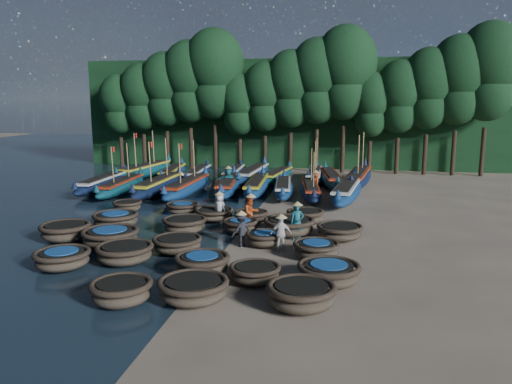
% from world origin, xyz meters
% --- Properties ---
extents(ground, '(120.00, 120.00, 0.00)m').
position_xyz_m(ground, '(0.00, 0.00, 0.00)').
color(ground, gray).
rests_on(ground, ground).
extents(foliage_wall, '(40.00, 3.00, 10.00)m').
position_xyz_m(foliage_wall, '(0.00, 23.50, 5.00)').
color(foliage_wall, black).
rests_on(foliage_wall, ground).
extents(coracle_2, '(2.01, 2.01, 0.78)m').
position_xyz_m(coracle_2, '(-1.82, -10.29, 0.44)').
color(coracle_2, '#4B402F').
rests_on(coracle_2, ground).
extents(coracle_3, '(2.32, 2.32, 0.77)m').
position_xyz_m(coracle_3, '(0.36, -9.70, 0.44)').
color(coracle_3, '#4B402F').
rests_on(coracle_3, ground).
extents(coracle_4, '(2.26, 2.26, 0.82)m').
position_xyz_m(coracle_4, '(3.81, -9.65, 0.47)').
color(coracle_4, '#4B402F').
rests_on(coracle_4, ground).
extents(coracle_5, '(2.34, 2.34, 0.74)m').
position_xyz_m(coracle_5, '(-5.50, -7.59, 0.43)').
color(coracle_5, '#4B402F').
rests_on(coracle_5, ground).
extents(coracle_6, '(2.74, 2.74, 0.77)m').
position_xyz_m(coracle_6, '(-3.45, -6.52, 0.44)').
color(coracle_6, '#4B402F').
rests_on(coracle_6, ground).
extents(coracle_7, '(2.42, 2.42, 0.83)m').
position_xyz_m(coracle_7, '(-0.02, -7.40, 0.48)').
color(coracle_7, '#4B402F').
rests_on(coracle_7, ground).
extents(coracle_8, '(1.85, 1.85, 0.65)m').
position_xyz_m(coracle_8, '(1.99, -7.68, 0.37)').
color(coracle_8, '#4B402F').
rests_on(coracle_8, ground).
extents(coracle_9, '(2.55, 2.55, 0.79)m').
position_xyz_m(coracle_9, '(4.57, -7.46, 0.45)').
color(coracle_9, '#4B402F').
rests_on(coracle_9, ground).
extents(coracle_10, '(2.31, 2.31, 0.82)m').
position_xyz_m(coracle_10, '(-7.49, -4.05, 0.47)').
color(coracle_10, '#4B402F').
rests_on(coracle_10, ground).
extents(coracle_11, '(2.98, 2.98, 0.81)m').
position_xyz_m(coracle_11, '(-5.03, -4.57, 0.47)').
color(coracle_11, '#4B402F').
rests_on(coracle_11, ground).
extents(coracle_12, '(2.10, 2.10, 0.70)m').
position_xyz_m(coracle_12, '(-1.85, -4.87, 0.40)').
color(coracle_12, '#4B402F').
rests_on(coracle_12, ground).
extents(coracle_13, '(1.92, 1.92, 0.64)m').
position_xyz_m(coracle_13, '(1.60, -3.24, 0.37)').
color(coracle_13, '#4B402F').
rests_on(coracle_13, ground).
extents(coracle_14, '(1.93, 1.93, 0.69)m').
position_xyz_m(coracle_14, '(3.95, -4.53, 0.40)').
color(coracle_14, '#4B402F').
rests_on(coracle_14, ground).
extents(coracle_15, '(2.30, 2.30, 0.77)m').
position_xyz_m(coracle_15, '(-6.29, -1.45, 0.45)').
color(coracle_15, '#4B402F').
rests_on(coracle_15, ground).
extents(coracle_16, '(2.37, 2.37, 0.77)m').
position_xyz_m(coracle_16, '(-2.55, -1.79, 0.44)').
color(coracle_16, '#4B402F').
rests_on(coracle_16, ground).
extents(coracle_17, '(1.81, 1.81, 0.67)m').
position_xyz_m(coracle_17, '(0.11, -1.31, 0.39)').
color(coracle_17, '#4B402F').
rests_on(coracle_17, ground).
extents(coracle_18, '(2.48, 2.48, 0.82)m').
position_xyz_m(coracle_18, '(2.46, -1.25, 0.47)').
color(coracle_18, '#4B402F').
rests_on(coracle_18, ground).
extents(coracle_19, '(2.14, 2.14, 0.72)m').
position_xyz_m(coracle_19, '(4.85, -1.64, 0.41)').
color(coracle_19, '#4B402F').
rests_on(coracle_19, ground).
extents(coracle_20, '(1.67, 1.67, 0.64)m').
position_xyz_m(coracle_20, '(-7.25, 2.00, 0.37)').
color(coracle_20, '#4B402F').
rests_on(coracle_20, ground).
extents(coracle_21, '(2.03, 2.03, 0.65)m').
position_xyz_m(coracle_21, '(-3.95, 2.06, 0.37)').
color(coracle_21, '#4B402F').
rests_on(coracle_21, ground).
extents(coracle_22, '(2.37, 2.37, 0.68)m').
position_xyz_m(coracle_22, '(-1.77, 0.82, 0.39)').
color(coracle_22, '#4B402F').
rests_on(coracle_22, ground).
extents(coracle_23, '(1.90, 1.90, 0.65)m').
position_xyz_m(coracle_23, '(0.25, 0.76, 0.37)').
color(coracle_23, '#4B402F').
rests_on(coracle_23, ground).
extents(coracle_24, '(2.34, 2.34, 0.76)m').
position_xyz_m(coracle_24, '(3.04, 0.99, 0.43)').
color(coracle_24, '#4B402F').
rests_on(coracle_24, ground).
extents(long_boat_0, '(1.69, 8.23, 1.45)m').
position_xyz_m(long_boat_0, '(-11.82, 7.98, 0.55)').
color(long_boat_0, '#0F1637').
rests_on(long_boat_0, ground).
extents(long_boat_1, '(1.74, 7.90, 3.36)m').
position_xyz_m(long_boat_1, '(-10.07, 7.21, 0.53)').
color(long_boat_1, '#0E4854').
rests_on(long_boat_1, ground).
extents(long_boat_2, '(1.69, 8.74, 3.71)m').
position_xyz_m(long_boat_2, '(-7.49, 7.59, 0.59)').
color(long_boat_2, '#0F1637').
rests_on(long_boat_2, ground).
extents(long_boat_3, '(1.71, 8.55, 3.63)m').
position_xyz_m(long_boat_3, '(-5.45, 7.48, 0.58)').
color(long_boat_3, navy).
rests_on(long_boat_3, ground).
extents(long_boat_4, '(2.46, 8.31, 1.47)m').
position_xyz_m(long_boat_4, '(-2.88, 8.62, 0.56)').
color(long_boat_4, navy).
rests_on(long_boat_4, ground).
extents(long_boat_5, '(1.90, 8.22, 1.45)m').
position_xyz_m(long_boat_5, '(-0.93, 8.80, 0.55)').
color(long_boat_5, navy).
rests_on(long_boat_5, ground).
extents(long_boat_6, '(2.08, 7.36, 1.30)m').
position_xyz_m(long_boat_6, '(0.92, 8.67, 0.50)').
color(long_boat_6, navy).
rests_on(long_boat_6, ground).
extents(long_boat_7, '(2.21, 7.35, 3.15)m').
position_xyz_m(long_boat_7, '(2.79, 8.26, 0.50)').
color(long_boat_7, '#0F1637').
rests_on(long_boat_7, ground).
extents(long_boat_8, '(2.62, 8.87, 1.57)m').
position_xyz_m(long_boat_8, '(5.16, 7.68, 0.60)').
color(long_boat_8, navy).
rests_on(long_boat_8, ground).
extents(long_boat_9, '(2.60, 8.85, 3.78)m').
position_xyz_m(long_boat_9, '(-11.20, 14.12, 0.60)').
color(long_boat_9, '#0E4854').
rests_on(long_boat_9, ground).
extents(long_boat_10, '(2.29, 7.75, 1.37)m').
position_xyz_m(long_boat_10, '(-8.75, 13.86, 0.52)').
color(long_boat_10, navy).
rests_on(long_boat_10, ground).
extents(long_boat_11, '(1.82, 7.73, 1.36)m').
position_xyz_m(long_boat_11, '(-6.57, 13.56, 0.52)').
color(long_boat_11, '#0F1637').
rests_on(long_boat_11, ground).
extents(long_boat_12, '(1.66, 7.36, 1.30)m').
position_xyz_m(long_boat_12, '(-3.84, 14.63, 0.49)').
color(long_boat_12, '#0F1637').
rests_on(long_boat_12, ground).
extents(long_boat_13, '(2.01, 8.84, 1.56)m').
position_xyz_m(long_boat_13, '(-2.13, 13.76, 0.59)').
color(long_boat_13, navy).
rests_on(long_boat_13, ground).
extents(long_boat_14, '(2.34, 7.49, 1.33)m').
position_xyz_m(long_boat_14, '(-0.19, 13.78, 0.51)').
color(long_boat_14, '#0E4854').
rests_on(long_boat_14, ground).
extents(long_boat_15, '(1.56, 7.95, 3.38)m').
position_xyz_m(long_boat_15, '(2.65, 14.25, 0.54)').
color(long_boat_15, navy).
rests_on(long_boat_15, ground).
extents(long_boat_16, '(2.68, 8.23, 1.46)m').
position_xyz_m(long_boat_16, '(3.95, 12.83, 0.56)').
color(long_boat_16, '#0E4854').
rests_on(long_boat_16, ground).
extents(long_boat_17, '(2.77, 9.13, 3.91)m').
position_xyz_m(long_boat_17, '(5.99, 13.31, 0.62)').
color(long_boat_17, '#0F1637').
rests_on(long_boat_17, ground).
extents(fisherman_0, '(0.92, 0.81, 1.78)m').
position_xyz_m(fisherman_0, '(-1.40, 0.50, 0.86)').
color(fisherman_0, silver).
rests_on(fisherman_0, ground).
extents(fisherman_1, '(0.72, 0.57, 1.93)m').
position_xyz_m(fisherman_1, '(2.91, -2.05, 0.96)').
color(fisherman_1, '#175761').
rests_on(fisherman_1, ground).
extents(fisherman_2, '(1.07, 1.06, 1.95)m').
position_xyz_m(fisherman_2, '(0.49, -0.62, 0.92)').
color(fisherman_2, '#BF4519').
rests_on(fisherman_2, ground).
extents(fisherman_3, '(1.07, 1.12, 1.73)m').
position_xyz_m(fisherman_3, '(0.60, -3.45, 0.81)').
color(fisherman_3, black).
rests_on(fisherman_3, ground).
extents(fisherman_4, '(0.95, 0.53, 1.74)m').
position_xyz_m(fisherman_4, '(2.41, -3.81, 0.84)').
color(fisherman_4, silver).
rests_on(fisherman_4, ground).
extents(fisherman_5, '(1.74, 0.86, 2.00)m').
position_xyz_m(fisherman_5, '(-2.88, 8.72, 0.93)').
color(fisherman_5, '#175761').
rests_on(fisherman_5, ground).
extents(fisherman_6, '(0.72, 0.86, 1.71)m').
position_xyz_m(fisherman_6, '(3.04, 9.76, 0.83)').
color(fisherman_6, '#BF4519').
rests_on(fisherman_6, ground).
extents(tree_0, '(3.68, 3.68, 8.68)m').
position_xyz_m(tree_0, '(-16.00, 20.00, 5.97)').
color(tree_0, black).
rests_on(tree_0, ground).
extents(tree_1, '(4.09, 4.09, 9.65)m').
position_xyz_m(tree_1, '(-13.70, 20.00, 6.65)').
color(tree_1, black).
rests_on(tree_1, ground).
extents(tree_2, '(4.51, 4.51, 10.63)m').
position_xyz_m(tree_2, '(-11.40, 20.00, 7.32)').
color(tree_2, black).
rests_on(tree_2, ground).
extents(tree_3, '(4.92, 4.92, 11.60)m').
position_xyz_m(tree_3, '(-9.10, 20.00, 8.00)').
color(tree_3, black).
rests_on(tree_3, ground).
extents(tree_4, '(5.34, 5.34, 12.58)m').
position_xyz_m(tree_4, '(-6.80, 20.00, 8.67)').
color(tree_4, black).
rests_on(tree_4, ground).
extents(tree_5, '(3.68, 3.68, 8.68)m').
position_xyz_m(tree_5, '(-4.50, 20.00, 5.97)').
color(tree_5, black).
rests_on(tree_5, ground).
extents(tree_6, '(4.09, 4.09, 9.65)m').
position_xyz_m(tree_6, '(-2.20, 20.00, 6.65)').
color(tree_6, black).
rests_on(tree_6, ground).
extents(tree_7, '(4.51, 4.51, 10.63)m').
position_xyz_m(tree_7, '(0.10, 20.00, 7.32)').
color(tree_7, black).
rests_on(tree_7, ground).
extents(tree_8, '(4.92, 4.92, 11.60)m').
position_xyz_m(tree_8, '(2.40, 20.00, 8.00)').
color(tree_8, black).
rests_on(tree_8, ground).
extents(tree_9, '(5.34, 5.34, 12.58)m').
position_xyz_m(tree_9, '(4.70, 20.00, 8.67)').
color(tree_9, black).
rests_on(tree_9, ground).
extents(tree_10, '(3.68, 3.68, 8.68)m').
position_xyz_m(tree_10, '(7.00, 20.00, 5.97)').
color(tree_10, black).
rests_on(tree_10, ground).
extents(tree_11, '(4.09, 4.09, 9.65)m').
position_xyz_m(tree_11, '(9.30, 20.00, 6.65)').
color(tree_11, black).
rests_on(tree_11, ground).
extents(tree_12, '(4.51, 4.51, 10.63)m').
position_xyz_m(tree_12, '(11.60, 20.00, 7.32)').
color(tree_12, black).
rests_on(tree_12, ground).
extents(tree_13, '(4.92, 4.92, 11.60)m').
position_xyz_m(tree_13, '(13.90, 20.00, 8.00)').
color(tree_13, black).
rests_on(tree_13, ground).
extents(tree_14, '(5.34, 5.34, 12.58)m').
position_xyz_m(tree_14, '(16.20, 20.00, 8.67)').
color(tree_14, black).
rests_on(tree_14, ground).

